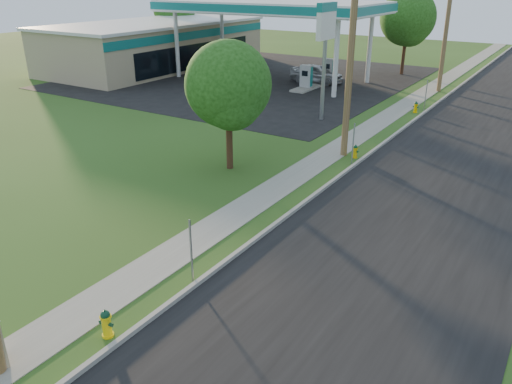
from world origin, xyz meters
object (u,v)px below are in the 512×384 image
fuel_pump_nw (214,70)px  fuel_pump_ne (306,80)px  utility_pole_far (447,26)px  fuel_pump_sw (240,64)px  hydrant_near (106,323)px  tree_verge (229,89)px  tree_lot (408,20)px  tree_back (175,11)px  hydrant_far (416,107)px  price_pylon (326,28)px  fuel_pump_se (328,73)px  car_silver (316,73)px  car_red (226,66)px  hydrant_mid (355,151)px  utility_pole_mid (351,53)px

fuel_pump_nw → fuel_pump_ne: size_ratio=1.00×
utility_pole_far → fuel_pump_sw: bearing=-176.8°
fuel_pump_nw → hydrant_near: 34.28m
tree_verge → tree_lot: size_ratio=0.79×
tree_back → hydrant_near: tree_back is taller
tree_back → hydrant_far: bearing=-22.1°
hydrant_far → price_pylon: bearing=-132.0°
fuel_pump_ne → fuel_pump_se: 4.00m
price_pylon → tree_lot: 18.15m
utility_pole_far → hydrant_far: bearing=-86.2°
price_pylon → utility_pole_far: bearing=72.7°
tree_verge → hydrant_far: size_ratio=7.74×
hydrant_far → fuel_pump_ne: bearing=164.6°
car_silver → car_red: bearing=98.5°
fuel_pump_sw → fuel_pump_se: (9.00, 0.00, 0.00)m
fuel_pump_ne → fuel_pump_sw: same height
fuel_pump_ne → hydrant_mid: size_ratio=4.74×
utility_pole_mid → hydrant_mid: 4.67m
tree_back → car_silver: bearing=-18.5°
tree_lot → car_silver: 9.91m
fuel_pump_se → car_red: 9.37m
fuel_pump_sw → hydrant_far: bearing=-19.7°
utility_pole_mid → car_silver: size_ratio=2.19×
tree_lot → hydrant_far: (5.08, -13.22, -4.35)m
car_red → hydrant_mid: bearing=-104.1°
hydrant_near → car_silver: car_silver is taller
utility_pole_far → tree_verge: size_ratio=1.64×
price_pylon → tree_verge: 10.28m
fuel_pump_nw → car_red: 1.99m
fuel_pump_se → car_silver: 1.18m
price_pylon → hydrant_near: size_ratio=8.74×
fuel_pump_se → fuel_pump_nw: bearing=-156.0°
hydrant_near → car_red: size_ratio=0.14×
tree_verge → tree_back: 39.19m
fuel_pump_sw → hydrant_far: 19.56m
price_pylon → tree_verge: price_pylon is taller
fuel_pump_nw → car_silver: fuel_pump_nw is taller
price_pylon → car_silver: bearing=118.1°
car_red → utility_pole_far: bearing=-55.8°
hydrant_near → car_silver: (-10.13, 31.82, 0.38)m
utility_pole_far → tree_verge: utility_pole_far is taller
fuel_pump_ne → tree_lot: size_ratio=0.44×
tree_back → fuel_pump_se: bearing=-15.7°
fuel_pump_ne → tree_verge: bearing=-73.3°
fuel_pump_nw → hydrant_near: bearing=-57.3°
tree_back → fuel_pump_nw: bearing=-37.7°
fuel_pump_nw → tree_lot: tree_lot is taller
tree_verge → car_red: size_ratio=1.02×
fuel_pump_sw → tree_verge: tree_verge is taller
fuel_pump_sw → utility_pole_mid: bearing=-43.5°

